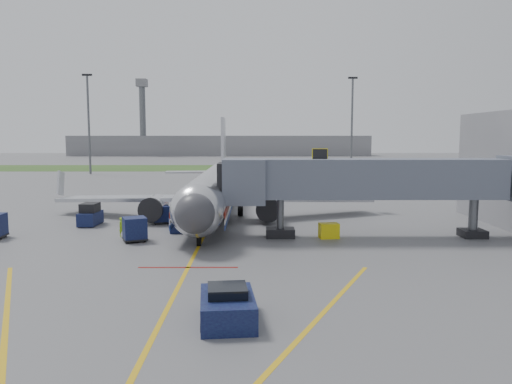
{
  "coord_description": "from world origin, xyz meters",
  "views": [
    {
      "loc": [
        3.98,
        -33.2,
        7.84
      ],
      "look_at": [
        4.12,
        8.09,
        3.2
      ],
      "focal_mm": 35.0,
      "sensor_mm": 36.0,
      "label": 1
    }
  ],
  "objects_px": {
    "pushback_tug": "(227,306)",
    "ramp_worker": "(122,227)",
    "belt_loader": "(177,224)",
    "airliner": "(214,189)",
    "baggage_tug": "(90,215)"
  },
  "relations": [
    {
      "from": "pushback_tug",
      "to": "ramp_worker",
      "type": "bearing_deg",
      "value": 117.11
    },
    {
      "from": "baggage_tug",
      "to": "ramp_worker",
      "type": "distance_m",
      "value": 6.46
    },
    {
      "from": "pushback_tug",
      "to": "airliner",
      "type": "bearing_deg",
      "value": 95.78
    },
    {
      "from": "pushback_tug",
      "to": "ramp_worker",
      "type": "relative_size",
      "value": 2.62
    },
    {
      "from": "ramp_worker",
      "to": "belt_loader",
      "type": "bearing_deg",
      "value": -21.38
    },
    {
      "from": "baggage_tug",
      "to": "airliner",
      "type": "bearing_deg",
      "value": 24.88
    },
    {
      "from": "ramp_worker",
      "to": "airliner",
      "type": "bearing_deg",
      "value": 1.91
    },
    {
      "from": "baggage_tug",
      "to": "belt_loader",
      "type": "distance_m",
      "value": 8.38
    },
    {
      "from": "belt_loader",
      "to": "airliner",
      "type": "bearing_deg",
      "value": 70.92
    },
    {
      "from": "baggage_tug",
      "to": "belt_loader",
      "type": "bearing_deg",
      "value": -16.46
    },
    {
      "from": "pushback_tug",
      "to": "belt_loader",
      "type": "xyz_separation_m",
      "value": [
        -5.34,
        20.71,
        -0.16
      ]
    },
    {
      "from": "baggage_tug",
      "to": "belt_loader",
      "type": "height_order",
      "value": "baggage_tug"
    },
    {
      "from": "airliner",
      "to": "pushback_tug",
      "type": "xyz_separation_m",
      "value": [
        2.83,
        -27.97,
        -2.0
      ]
    },
    {
      "from": "airliner",
      "to": "belt_loader",
      "type": "relative_size",
      "value": 8.67
    },
    {
      "from": "airliner",
      "to": "belt_loader",
      "type": "distance_m",
      "value": 7.98
    }
  ]
}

